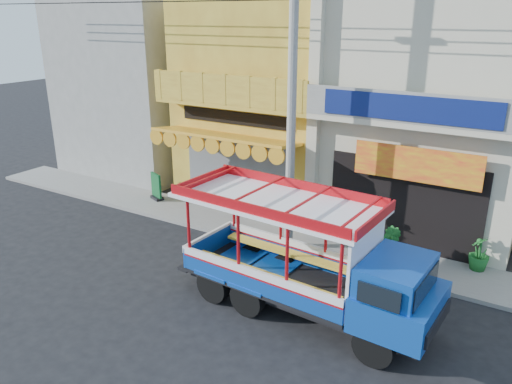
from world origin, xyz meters
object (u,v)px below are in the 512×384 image
(green_sign, at_px, (156,188))
(potted_plant_b, at_px, (390,246))
(songthaew_truck, at_px, (322,265))
(potted_plant_c, at_px, (480,253))
(utility_pole, at_px, (297,87))
(potted_plant_a, at_px, (365,228))

(green_sign, distance_m, potted_plant_b, 9.39)
(songthaew_truck, bearing_deg, potted_plant_c, 56.41)
(utility_pole, relative_size, potted_plant_b, 25.41)
(potted_plant_a, height_order, potted_plant_b, potted_plant_a)
(green_sign, bearing_deg, songthaew_truck, -24.75)
(songthaew_truck, bearing_deg, potted_plant_a, 95.23)
(potted_plant_b, bearing_deg, green_sign, 41.06)
(potted_plant_b, bearing_deg, songthaew_truck, 123.77)
(songthaew_truck, bearing_deg, green_sign, 155.25)
(potted_plant_b, relative_size, potted_plant_c, 1.08)
(potted_plant_a, distance_m, potted_plant_c, 3.30)
(utility_pole, height_order, potted_plant_a, utility_pole)
(green_sign, xyz_separation_m, potted_plant_c, (11.62, 0.36, 0.08))
(songthaew_truck, height_order, green_sign, songthaew_truck)
(potted_plant_b, xyz_separation_m, potted_plant_c, (2.24, 0.96, -0.04))
(utility_pole, bearing_deg, potted_plant_a, 35.17)
(potted_plant_a, bearing_deg, potted_plant_b, -74.72)
(green_sign, bearing_deg, potted_plant_b, -3.68)
(potted_plant_c, bearing_deg, songthaew_truck, -21.11)
(songthaew_truck, bearing_deg, utility_pole, 127.00)
(utility_pole, xyz_separation_m, potted_plant_a, (1.85, 1.30, -4.35))
(songthaew_truck, xyz_separation_m, potted_plant_c, (2.90, 4.37, -0.82))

